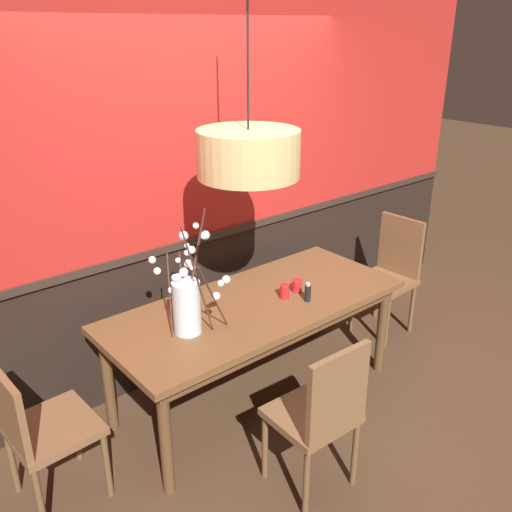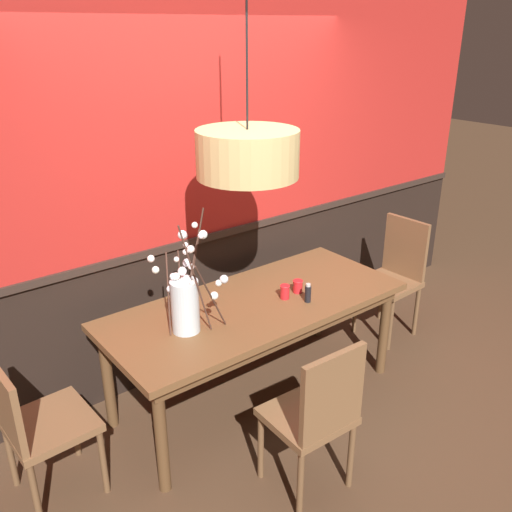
% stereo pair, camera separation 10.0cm
% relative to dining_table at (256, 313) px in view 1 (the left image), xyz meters
% --- Properties ---
extents(ground_plane, '(24.00, 24.00, 0.00)m').
position_rel_dining_table_xyz_m(ground_plane, '(0.00, 0.00, -0.67)').
color(ground_plane, '#4C3321').
extents(back_wall, '(5.86, 0.14, 2.93)m').
position_rel_dining_table_xyz_m(back_wall, '(0.00, 0.68, 0.79)').
color(back_wall, black).
rests_on(back_wall, ground).
extents(dining_table, '(2.04, 0.87, 0.75)m').
position_rel_dining_table_xyz_m(dining_table, '(0.00, 0.00, 0.00)').
color(dining_table, brown).
rests_on(dining_table, ground).
extents(chair_far_side_right, '(0.43, 0.45, 0.98)m').
position_rel_dining_table_xyz_m(chair_far_side_right, '(0.36, 0.83, -0.13)').
color(chair_far_side_right, brown).
rests_on(chair_far_side_right, ground).
extents(chair_head_east_end, '(0.43, 0.44, 0.99)m').
position_rel_dining_table_xyz_m(chair_head_east_end, '(1.48, 0.01, -0.12)').
color(chair_head_east_end, brown).
rests_on(chair_head_east_end, ground).
extents(chair_head_west_end, '(0.45, 0.46, 0.89)m').
position_rel_dining_table_xyz_m(chair_head_west_end, '(-1.47, 0.02, -0.16)').
color(chair_head_west_end, brown).
rests_on(chair_head_west_end, ground).
extents(chair_near_side_left, '(0.45, 0.43, 0.96)m').
position_rel_dining_table_xyz_m(chair_near_side_left, '(-0.27, -0.87, -0.13)').
color(chair_near_side_left, brown).
rests_on(chair_near_side_left, ground).
extents(vase_with_blossoms, '(0.38, 0.37, 0.74)m').
position_rel_dining_table_xyz_m(vase_with_blossoms, '(-0.54, -0.03, 0.27)').
color(vase_with_blossoms, silver).
rests_on(vase_with_blossoms, dining_table).
extents(candle_holder_nearer_center, '(0.07, 0.07, 0.10)m').
position_rel_dining_table_xyz_m(candle_holder_nearer_center, '(0.19, -0.07, 0.13)').
color(candle_holder_nearer_center, red).
rests_on(candle_holder_nearer_center, dining_table).
extents(candle_holder_nearer_edge, '(0.07, 0.07, 0.09)m').
position_rel_dining_table_xyz_m(candle_holder_nearer_edge, '(0.32, -0.06, 0.13)').
color(candle_holder_nearer_edge, red).
rests_on(candle_holder_nearer_edge, dining_table).
extents(condiment_bottle, '(0.04, 0.04, 0.13)m').
position_rel_dining_table_xyz_m(condiment_bottle, '(0.27, -0.20, 0.14)').
color(condiment_bottle, black).
rests_on(condiment_bottle, dining_table).
extents(pendant_lamp, '(0.58, 0.58, 1.29)m').
position_rel_dining_table_xyz_m(pendant_lamp, '(-0.14, -0.10, 1.10)').
color(pendant_lamp, tan).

